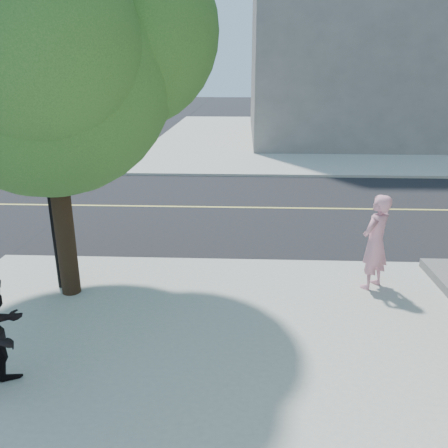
{
  "coord_description": "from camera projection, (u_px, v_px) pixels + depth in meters",
  "views": [
    {
      "loc": [
        4.53,
        -9.53,
        4.18
      ],
      "look_at": [
        4.15,
        -1.01,
        1.3
      ],
      "focal_mm": 36.39,
      "sensor_mm": 36.0,
      "label": 1
    }
  ],
  "objects": [
    {
      "name": "street_tree",
      "position": [
        49.0,
        34.0,
        7.32
      ],
      "size": [
        5.41,
        4.92,
        7.18
      ],
      "rotation": [
        0.0,
        0.0,
        -0.1
      ],
      "color": "black",
      "rests_on": "sidewalk_se"
    },
    {
      "name": "filler_ne",
      "position": [
        397.0,
        22.0,
        28.49
      ],
      "size": [
        18.0,
        16.0,
        14.0
      ],
      "primitive_type": "cube",
      "color": "slate",
      "rests_on": "sidewalk_ne"
    },
    {
      "name": "sidewalk_ne",
      "position": [
        379.0,
        136.0,
        30.3
      ],
      "size": [
        29.0,
        25.0,
        0.12
      ],
      "primitive_type": "cube",
      "color": "#A6A79C",
      "rests_on": "ground"
    },
    {
      "name": "man_on_phone",
      "position": [
        375.0,
        242.0,
        8.71
      ],
      "size": [
        0.81,
        0.8,
        1.88
      ],
      "primitive_type": "imported",
      "rotation": [
        0.0,
        0.0,
        3.89
      ],
      "color": "pink",
      "rests_on": "sidewalk_se"
    },
    {
      "name": "road_ew",
      "position": [
        105.0,
        206.0,
        14.81
      ],
      "size": [
        140.0,
        9.0,
        0.01
      ],
      "primitive_type": "cube",
      "color": "black",
      "rests_on": "ground"
    },
    {
      "name": "ground",
      "position": [
        48.0,
        260.0,
        10.55
      ],
      "size": [
        140.0,
        140.0,
        0.0
      ],
      "primitive_type": "plane",
      "color": "black",
      "rests_on": "ground"
    }
  ]
}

